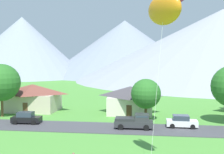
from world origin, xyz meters
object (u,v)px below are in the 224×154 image
(tree_center, at_px, (146,94))
(parked_car_black_mid_east, at_px, (26,118))
(house_left_center, at_px, (130,99))
(pickup_truck_charcoal_west_side, at_px, (135,121))
(house_right_center, at_px, (33,97))
(kite_flyer_with_kite, at_px, (164,10))
(parked_car_white_west_end, at_px, (182,122))
(tree_left_of_center, at_px, (1,83))

(tree_center, bearing_deg, parked_car_black_mid_east, -166.04)
(house_left_center, bearing_deg, tree_center, -64.77)
(parked_car_black_mid_east, height_order, pickup_truck_charcoal_west_side, pickup_truck_charcoal_west_side)
(house_right_center, bearing_deg, kite_flyer_with_kite, -49.41)
(kite_flyer_with_kite, bearing_deg, tree_center, 93.92)
(parked_car_white_west_end, bearing_deg, pickup_truck_charcoal_west_side, -167.11)
(parked_car_white_west_end, xyz_separation_m, kite_flyer_with_kite, (-3.55, -16.47, 12.32))
(parked_car_white_west_end, bearing_deg, house_right_center, 159.79)
(pickup_truck_charcoal_west_side, xyz_separation_m, kite_flyer_with_kite, (2.87, -15.00, 12.13))
(tree_left_of_center, height_order, parked_car_black_mid_east, tree_left_of_center)
(parked_car_black_mid_east, bearing_deg, pickup_truck_charcoal_west_side, -3.47)
(house_right_center, bearing_deg, pickup_truck_charcoal_west_side, -29.51)
(house_left_center, xyz_separation_m, kite_flyer_with_kite, (4.13, -26.14, 10.72))
(tree_center, bearing_deg, kite_flyer_with_kite, -86.08)
(tree_left_of_center, bearing_deg, parked_car_white_west_end, -7.74)
(parked_car_white_west_end, distance_m, parked_car_black_mid_east, 22.44)
(parked_car_white_west_end, xyz_separation_m, parked_car_black_mid_east, (-22.43, -0.50, 0.00))
(tree_left_of_center, height_order, tree_center, tree_left_of_center)
(tree_center, distance_m, parked_car_black_mid_east, 18.33)
(tree_center, height_order, parked_car_white_west_end, tree_center)
(kite_flyer_with_kite, bearing_deg, parked_car_black_mid_east, 139.77)
(house_left_center, bearing_deg, house_right_center, -179.46)
(house_right_center, xyz_separation_m, tree_left_of_center, (-2.92, -5.59, 3.13))
(house_left_center, xyz_separation_m, tree_center, (2.74, -5.82, 1.72))
(pickup_truck_charcoal_west_side, bearing_deg, tree_left_of_center, 166.45)
(parked_car_white_west_end, bearing_deg, tree_left_of_center, 172.26)
(house_left_center, relative_size, parked_car_black_mid_east, 1.91)
(kite_flyer_with_kite, bearing_deg, tree_left_of_center, 141.01)
(house_left_center, distance_m, house_right_center, 18.12)
(tree_center, xyz_separation_m, parked_car_white_west_end, (4.94, -3.85, -3.33))
(house_left_center, height_order, pickup_truck_charcoal_west_side, house_left_center)
(house_right_center, height_order, parked_car_black_mid_east, house_right_center)
(parked_car_black_mid_east, xyz_separation_m, kite_flyer_with_kite, (18.88, -15.97, 12.32))
(house_right_center, xyz_separation_m, parked_car_black_mid_east, (3.37, -10.00, -1.70))
(parked_car_black_mid_east, relative_size, kite_flyer_with_kite, 0.30)
(house_left_center, relative_size, tree_left_of_center, 0.93)
(pickup_truck_charcoal_west_side, bearing_deg, kite_flyer_with_kite, -79.16)
(tree_left_of_center, relative_size, pickup_truck_charcoal_west_side, 1.68)
(house_left_center, distance_m, kite_flyer_with_kite, 28.55)
(parked_car_white_west_end, height_order, parked_car_black_mid_east, same)
(tree_left_of_center, relative_size, tree_center, 1.35)
(house_right_center, distance_m, tree_center, 21.67)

